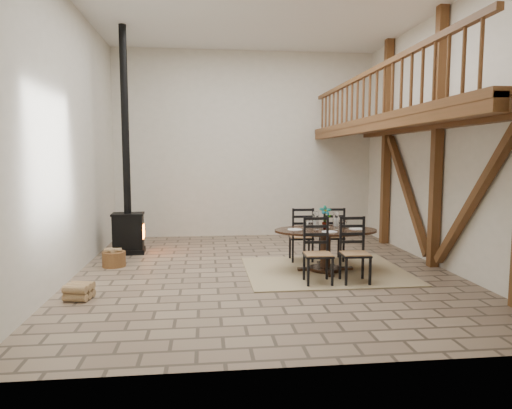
{
  "coord_description": "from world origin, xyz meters",
  "views": [
    {
      "loc": [
        -1.1,
        -8.45,
        2.17
      ],
      "look_at": [
        -0.11,
        0.4,
        1.24
      ],
      "focal_mm": 32.0,
      "sensor_mm": 36.0,
      "label": 1
    }
  ],
  "objects": [
    {
      "name": "wood_stove",
      "position": [
        -2.83,
        1.94,
        1.11
      ],
      "size": [
        0.73,
        0.58,
        5.0
      ],
      "rotation": [
        0.0,
        0.0,
        0.06
      ],
      "color": "black",
      "rests_on": "ground"
    },
    {
      "name": "room_shell",
      "position": [
        1.19,
        0.0,
        3.01
      ],
      "size": [
        7.02,
        8.02,
        5.01
      ],
      "color": "silver",
      "rests_on": "ground"
    },
    {
      "name": "ground",
      "position": [
        0.0,
        0.0,
        0.0
      ],
      "size": [
        8.0,
        8.0,
        0.0
      ],
      "primitive_type": "plane",
      "color": "#89735B",
      "rests_on": "ground"
    },
    {
      "name": "log_stack",
      "position": [
        -3.03,
        -1.42,
        0.12
      ],
      "size": [
        0.44,
        0.44,
        0.25
      ],
      "rotation": [
        0.0,
        0.0,
        -0.23
      ],
      "color": "tan",
      "rests_on": "ground"
    },
    {
      "name": "dining_table",
      "position": [
        1.16,
        -0.13,
        0.45
      ],
      "size": [
        2.0,
        2.21,
        1.25
      ],
      "rotation": [
        0.0,
        0.0,
        -0.04
      ],
      "color": "black",
      "rests_on": "ground"
    },
    {
      "name": "log_basket",
      "position": [
        -2.92,
        0.69,
        0.16
      ],
      "size": [
        0.45,
        0.45,
        0.38
      ],
      "rotation": [
        0.0,
        0.0,
        -0.29
      ],
      "color": "brown",
      "rests_on": "ground"
    },
    {
      "name": "rug",
      "position": [
        1.16,
        -0.14,
        0.01
      ],
      "size": [
        3.0,
        2.5,
        0.02
      ],
      "primitive_type": "cube",
      "color": "tan",
      "rests_on": "ground"
    }
  ]
}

